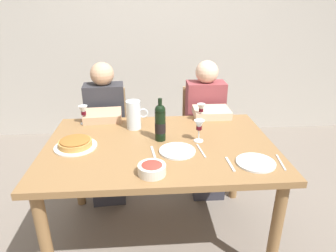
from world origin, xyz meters
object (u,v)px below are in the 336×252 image
(wine_glass_left_diner, at_px, (199,126))
(wine_glass_centre, at_px, (201,109))
(dinner_plate_right_setting, at_px, (256,163))
(baked_tart, at_px, (75,143))
(salad_bowl, at_px, (152,168))
(diner_left, at_px, (106,128))
(water_pitcher, at_px, (134,116))
(wine_glass_right_diner, at_px, (83,111))
(dining_table, at_px, (160,156))
(chair_right, at_px, (202,126))
(wine_bottle, at_px, (160,123))
(dinner_plate_left_setting, at_px, (177,151))
(chair_left, at_px, (108,129))
(diner_right, at_px, (207,124))

(wine_glass_left_diner, bearing_deg, wine_glass_centre, 77.87)
(wine_glass_centre, distance_m, dinner_plate_right_setting, 0.71)
(baked_tart, distance_m, salad_bowl, 0.60)
(wine_glass_centre, relative_size, diner_left, 0.12)
(water_pitcher, distance_m, wine_glass_right_diner, 0.40)
(dining_table, relative_size, dinner_plate_right_setting, 6.63)
(dinner_plate_right_setting, distance_m, chair_right, 1.22)
(baked_tart, height_order, diner_left, diner_left)
(wine_bottle, relative_size, wine_glass_centre, 2.08)
(dinner_plate_left_setting, bearing_deg, chair_left, 119.41)
(dining_table, height_order, chair_right, chair_right)
(wine_glass_left_diner, height_order, wine_glass_right_diner, wine_glass_left_diner)
(dining_table, bearing_deg, water_pitcher, 122.28)
(wine_bottle, height_order, chair_right, wine_bottle)
(wine_glass_left_diner, xyz_separation_m, dinner_plate_right_setting, (0.28, -0.32, -0.10))
(salad_bowl, height_order, dinner_plate_left_setting, salad_bowl)
(salad_bowl, xyz_separation_m, diner_right, (0.51, 1.02, -0.18))
(diner_left, bearing_deg, dinner_plate_right_setting, 132.11)
(dinner_plate_right_setting, distance_m, diner_left, 1.37)
(diner_right, bearing_deg, dinner_plate_right_setting, 96.22)
(water_pitcher, height_order, salad_bowl, water_pitcher)
(wine_glass_right_diner, height_order, diner_right, diner_right)
(baked_tart, relative_size, diner_left, 0.23)
(baked_tart, relative_size, wine_glass_centre, 1.91)
(dining_table, bearing_deg, dinner_plate_right_setting, -28.64)
(wine_bottle, bearing_deg, baked_tart, -172.49)
(wine_glass_right_diner, bearing_deg, salad_bowl, -56.56)
(dining_table, height_order, diner_left, diner_left)
(chair_left, xyz_separation_m, chair_right, (0.91, 0.01, 0.00))
(water_pitcher, relative_size, wine_glass_right_diner, 1.46)
(baked_tart, xyz_separation_m, wine_glass_centre, (0.88, 0.39, 0.07))
(wine_glass_left_diner, bearing_deg, baked_tart, -177.46)
(dining_table, bearing_deg, salad_bowl, -98.92)
(diner_left, bearing_deg, chair_left, -90.73)
(water_pitcher, xyz_separation_m, wine_glass_centre, (0.51, 0.10, 0.01))
(chair_right, xyz_separation_m, diner_right, (-0.00, -0.24, 0.12))
(dinner_plate_left_setting, height_order, diner_left, diner_left)
(salad_bowl, distance_m, dinner_plate_left_setting, 0.30)
(diner_left, bearing_deg, chair_right, -168.69)
(wine_bottle, relative_size, wine_glass_left_diner, 1.95)
(diner_left, distance_m, chair_right, 0.93)
(dining_table, xyz_separation_m, water_pitcher, (-0.17, 0.28, 0.18))
(dining_table, xyz_separation_m, salad_bowl, (-0.06, -0.37, 0.13))
(wine_bottle, xyz_separation_m, chair_right, (0.44, 0.83, -0.39))
(wine_glass_right_diner, relative_size, dinner_plate_left_setting, 0.63)
(salad_bowl, xyz_separation_m, wine_glass_left_diner, (0.32, 0.39, 0.07))
(wine_glass_centre, height_order, dinner_plate_right_setting, wine_glass_centre)
(dining_table, xyz_separation_m, dinner_plate_left_setting, (0.11, -0.12, 0.10))
(salad_bowl, relative_size, dinner_plate_right_setting, 0.68)
(wine_glass_left_diner, bearing_deg, wine_glass_right_diner, 155.85)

